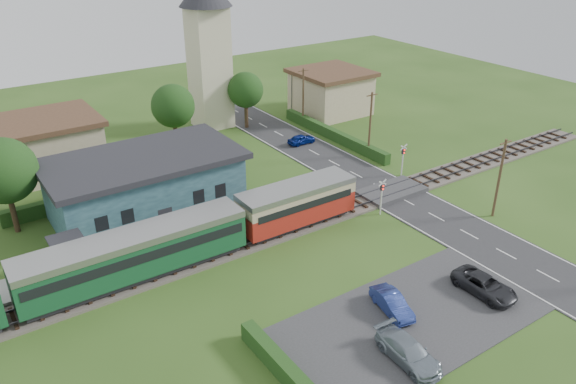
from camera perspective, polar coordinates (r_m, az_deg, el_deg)
ground at (r=45.53m, az=3.04°, el=-4.24°), size 120.00×120.00×0.00m
railway_track at (r=46.86m, az=1.57°, el=-3.10°), size 76.00×3.20×0.49m
road at (r=51.48m, az=11.98°, el=-0.95°), size 6.00×70.00×0.05m
car_park at (r=37.42m, az=12.48°, el=-12.52°), size 17.00×9.00×0.08m
crossing_deck at (r=52.63m, az=10.47°, el=0.07°), size 6.20×3.40×0.45m
platform at (r=45.09m, az=-11.28°, el=-4.76°), size 30.00×3.00×0.45m
equipment_hut at (r=42.51m, az=-21.38°, el=-5.90°), size 2.30×2.30×2.55m
station_building at (r=48.79m, az=-14.29°, el=0.70°), size 16.00×9.00×5.30m
train at (r=39.66m, az=-19.58°, el=-7.29°), size 43.20×2.90×3.40m
church_tower at (r=67.02m, az=-8.14°, el=14.99°), size 6.00×6.00×17.60m
house_west at (r=60.29m, az=-23.57°, el=4.36°), size 10.80×8.80×5.50m
house_east at (r=73.32m, az=4.37°, el=10.16°), size 8.80×8.80×5.50m
hedge_carpark at (r=32.22m, az=0.06°, el=-18.03°), size 0.80×9.00×1.20m
hedge_roadside at (r=64.63m, az=4.62°, el=5.85°), size 0.80×18.00×1.20m
hedge_station at (r=53.54m, az=-15.79°, el=0.45°), size 22.00×0.80×1.30m
tree_a at (r=48.58m, az=-26.95°, el=1.91°), size 5.20×5.20×8.00m
tree_b at (r=61.08m, az=-11.61°, el=8.55°), size 4.60×4.60×7.34m
tree_c at (r=67.11m, az=-4.34°, el=10.28°), size 4.20×4.20×6.78m
utility_pole_b at (r=49.63m, az=20.68°, el=1.40°), size 1.40×0.22×7.00m
utility_pole_c at (r=59.34m, az=8.34°, el=6.87°), size 1.40×0.22×7.00m
utility_pole_d at (r=68.19m, az=1.55°, el=9.71°), size 1.40×0.22×7.00m
crossing_signal_near at (r=47.97m, az=9.52°, el=-0.00°), size 0.84×0.28×3.28m
crossing_signal_far at (r=55.74m, az=11.61°, el=3.66°), size 0.84×0.28×3.28m
streetlamp_east at (r=73.28m, az=0.40°, el=10.43°), size 0.30×0.30×5.15m
car_on_road at (r=63.03m, az=1.38°, el=5.39°), size 3.23×1.31×1.10m
car_park_blue at (r=37.41m, az=10.51°, el=-11.04°), size 2.03×3.92×1.23m
car_park_silver at (r=34.01m, az=12.12°, el=-15.58°), size 2.07×4.62×1.31m
car_park_dark at (r=40.59m, az=19.35°, el=-8.92°), size 2.16×4.57×1.26m
pedestrian_near at (r=46.67m, az=-5.09°, el=-1.69°), size 0.71×0.58×1.67m
pedestrian_far at (r=43.17m, az=-20.43°, el=-6.02°), size 0.83×0.92×1.55m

